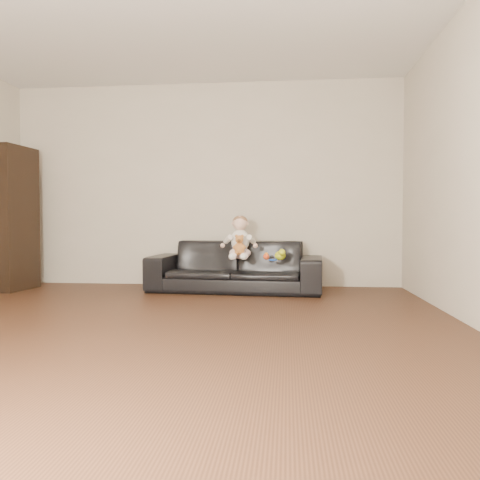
# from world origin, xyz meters

# --- Properties ---
(floor) EXTENTS (5.50, 5.50, 0.00)m
(floor) POSITION_xyz_m (0.00, 0.00, 0.00)
(floor) COLOR #412617
(floor) RESTS_ON ground
(wall_back) EXTENTS (5.00, 0.00, 5.00)m
(wall_back) POSITION_xyz_m (0.00, 2.75, 1.30)
(wall_back) COLOR #BFB5A1
(wall_back) RESTS_ON ground
(sofa) EXTENTS (2.07, 0.93, 0.59)m
(sofa) POSITION_xyz_m (0.46, 2.25, 0.30)
(sofa) COLOR black
(sofa) RESTS_ON floor
(cabinet) EXTENTS (0.48, 0.63, 1.72)m
(cabinet) POSITION_xyz_m (-2.26, 2.09, 0.86)
(cabinet) COLOR black
(cabinet) RESTS_ON floor
(shelf_item) EXTENTS (0.20, 0.27, 0.28)m
(shelf_item) POSITION_xyz_m (-2.24, 2.09, 1.25)
(shelf_item) COLOR silver
(shelf_item) RESTS_ON cabinet
(baby) EXTENTS (0.35, 0.43, 0.50)m
(baby) POSITION_xyz_m (0.53, 2.14, 0.61)
(baby) COLOR #FED8D6
(baby) RESTS_ON sofa
(teddy_bear) EXTENTS (0.14, 0.14, 0.22)m
(teddy_bear) POSITION_xyz_m (0.54, 1.99, 0.56)
(teddy_bear) COLOR #B57033
(teddy_bear) RESTS_ON sofa
(toy_green) EXTENTS (0.16, 0.18, 0.10)m
(toy_green) POSITION_xyz_m (0.99, 2.02, 0.44)
(toy_green) COLOR #B9CA17
(toy_green) RESTS_ON sofa
(toy_rattle) EXTENTS (0.08, 0.08, 0.07)m
(toy_rattle) POSITION_xyz_m (0.84, 2.07, 0.42)
(toy_rattle) COLOR #E7441B
(toy_rattle) RESTS_ON sofa
(toy_blue_disc) EXTENTS (0.10, 0.10, 0.01)m
(toy_blue_disc) POSITION_xyz_m (0.91, 1.99, 0.40)
(toy_blue_disc) COLOR blue
(toy_blue_disc) RESTS_ON sofa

